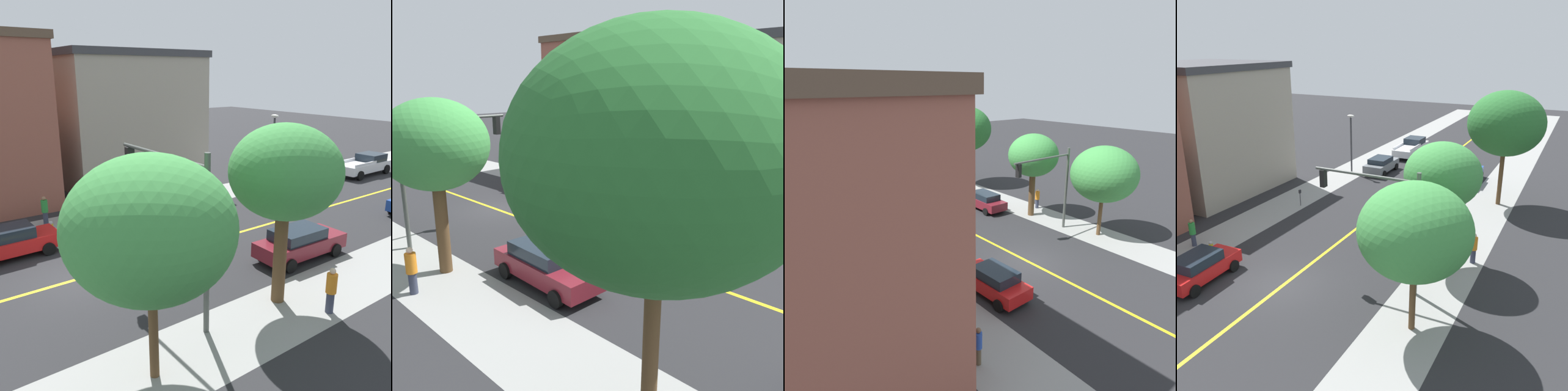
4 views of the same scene
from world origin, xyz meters
TOP-DOWN VIEW (x-y plane):
  - ground_plane at (0.00, 0.00)m, footprint 140.00×140.00m
  - sidewalk_left at (-7.05, 0.00)m, footprint 3.39×126.00m
  - road_centerline_stripe at (0.00, 0.00)m, footprint 0.20×126.00m
  - brick_apartment_block at (-15.06, -2.03)m, footprint 10.91×10.66m
  - pale_office_building at (-15.06, 10.12)m, footprint 9.63×11.05m
  - street_tree_right_corner at (7.55, 16.82)m, footprint 5.55×5.55m
  - street_tree_left_far at (6.37, 5.81)m, footprint 4.13×4.13m
  - fire_hydrant at (-5.99, 0.98)m, footprint 0.44×0.24m
  - parking_meter at (-5.86, 9.74)m, footprint 0.12×0.18m
  - traffic_light_mast at (4.59, 2.28)m, footprint 5.62×0.32m
  - red_sedan_left_curb at (-4.12, -1.49)m, footprint 2.07×4.23m
  - maroon_sedan_right_curb at (4.21, 9.60)m, footprint 2.12×4.78m
  - pedestrian_orange_shirt at (8.12, 6.72)m, footprint 0.40×0.40m
  - pedestrian_green_shirt at (-7.68, 1.21)m, footprint 0.37×0.37m
  - pedestrian_blue_shirt at (-7.91, -4.98)m, footprint 0.31×0.31m
  - small_dog at (-7.76, -4.18)m, footprint 0.27×0.69m

SIDE VIEW (x-z plane):
  - ground_plane at x=0.00m, z-range 0.00..0.00m
  - road_centerline_stripe at x=0.00m, z-range 0.00..0.00m
  - sidewalk_left at x=-7.05m, z-range 0.00..0.01m
  - small_dog at x=-7.76m, z-range 0.08..0.60m
  - fire_hydrant at x=-5.99m, z-range -0.01..0.77m
  - red_sedan_left_curb at x=-4.12m, z-range 0.03..1.57m
  - maroon_sedan_right_curb at x=4.21m, z-range 0.04..1.57m
  - parking_meter at x=-5.86m, z-range 0.21..1.47m
  - pedestrian_blue_shirt at x=-7.91m, z-range 0.06..1.76m
  - pedestrian_green_shirt at x=-7.68m, z-range 0.05..1.79m
  - pedestrian_orange_shirt at x=8.12m, z-range 0.04..1.85m
  - traffic_light_mast at x=4.59m, z-range 1.10..7.37m
  - street_tree_left_far at x=6.37m, z-range 1.67..8.62m
  - pale_office_building at x=-15.06m, z-range 0.01..10.28m
  - brick_apartment_block at x=-15.06m, z-range 0.01..11.07m
  - street_tree_right_corner at x=7.55m, z-range 1.92..10.49m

